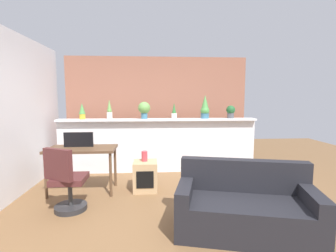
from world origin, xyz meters
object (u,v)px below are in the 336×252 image
object	(u,v)px
potted_plant_0	(82,111)
desk	(82,153)
potted_plant_1	(109,111)
potted_plant_4	(205,108)
couch	(245,208)
vase_on_shelf	(144,156)
side_cube_shelf	(145,176)
potted_plant_2	(144,109)
office_chair	(67,184)
tv_monitor	(79,140)
potted_plant_5	(231,111)
potted_plant_3	(174,112)

from	to	relation	value
potted_plant_0	desk	xyz separation A→B (m)	(0.25, -1.00, -0.64)
potted_plant_0	potted_plant_1	size ratio (longest dim) A/B	0.82
potted_plant_4	couch	bearing A→B (deg)	-90.99
potted_plant_1	potted_plant_4	world-z (taller)	potted_plant_4
vase_on_shelf	side_cube_shelf	bearing A→B (deg)	-73.67
potted_plant_2	couch	bearing A→B (deg)	-63.18
office_chair	potted_plant_0	bearing A→B (deg)	97.51
potted_plant_4	tv_monitor	bearing A→B (deg)	-157.58
potted_plant_2	potted_plant_5	world-z (taller)	potted_plant_2
tv_monitor	potted_plant_1	bearing A→B (deg)	68.53
vase_on_shelf	potted_plant_0	bearing A→B (deg)	142.37
potted_plant_2	side_cube_shelf	bearing A→B (deg)	-88.06
potted_plant_3	vase_on_shelf	distance (m)	1.39
tv_monitor	couch	size ratio (longest dim) A/B	0.28
potted_plant_0	couch	bearing A→B (deg)	-44.09
side_cube_shelf	vase_on_shelf	distance (m)	0.34
potted_plant_2	potted_plant_0	bearing A→B (deg)	-178.47
potted_plant_3	side_cube_shelf	size ratio (longest dim) A/B	0.67
potted_plant_1	vase_on_shelf	world-z (taller)	potted_plant_1
potted_plant_2	couch	distance (m)	2.93
potted_plant_5	potted_plant_0	bearing A→B (deg)	-178.93
potted_plant_3	vase_on_shelf	world-z (taller)	potted_plant_3
potted_plant_0	vase_on_shelf	bearing A→B (deg)	-37.63
side_cube_shelf	potted_plant_5	bearing A→B (deg)	30.94
potted_plant_4	desk	size ratio (longest dim) A/B	0.45
side_cube_shelf	office_chair	bearing A→B (deg)	-145.41
potted_plant_4	office_chair	world-z (taller)	potted_plant_4
potted_plant_5	couch	xyz separation A→B (m)	(-0.60, -2.46, -1.00)
office_chair	potted_plant_3	bearing A→B (deg)	47.67
vase_on_shelf	potted_plant_2	bearing A→B (deg)	91.39
vase_on_shelf	couch	size ratio (longest dim) A/B	0.10
potted_plant_2	potted_plant_3	xyz separation A→B (m)	(0.62, 0.02, -0.06)
office_chair	vase_on_shelf	xyz separation A→B (m)	(1.05, 0.77, 0.20)
side_cube_shelf	couch	distance (m)	1.83
potted_plant_3	potted_plant_5	world-z (taller)	potted_plant_3
vase_on_shelf	tv_monitor	bearing A→B (deg)	176.93
potted_plant_5	couch	distance (m)	2.73
potted_plant_0	couch	world-z (taller)	potted_plant_0
potted_plant_5	side_cube_shelf	bearing A→B (deg)	-149.06
potted_plant_1	desk	bearing A→B (deg)	-106.33
office_chair	side_cube_shelf	bearing A→B (deg)	34.59
potted_plant_2	office_chair	world-z (taller)	potted_plant_2
desk	vase_on_shelf	distance (m)	1.03
tv_monitor	office_chair	size ratio (longest dim) A/B	0.53
potted_plant_4	vase_on_shelf	world-z (taller)	potted_plant_4
potted_plant_1	couch	xyz separation A→B (m)	(1.94, -2.42, -1.02)
vase_on_shelf	potted_plant_1	bearing A→B (deg)	126.33
office_chair	couch	world-z (taller)	office_chair
potted_plant_4	side_cube_shelf	world-z (taller)	potted_plant_4
potted_plant_5	side_cube_shelf	distance (m)	2.34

